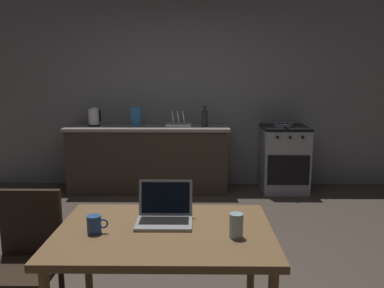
% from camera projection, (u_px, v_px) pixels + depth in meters
% --- Properties ---
extents(ground_plane, '(12.00, 12.00, 0.00)m').
position_uv_depth(ground_plane, '(179.00, 273.00, 3.15)').
color(ground_plane, '#473D33').
extents(back_wall, '(6.40, 0.10, 2.59)m').
position_uv_depth(back_wall, '(208.00, 94.00, 5.52)').
color(back_wall, gray).
rests_on(back_wall, ground_plane).
extents(kitchen_counter, '(2.16, 0.64, 0.89)m').
position_uv_depth(kitchen_counter, '(149.00, 158.00, 5.34)').
color(kitchen_counter, '#382D23').
rests_on(kitchen_counter, ground_plane).
extents(stove_oven, '(0.60, 0.62, 0.89)m').
position_uv_depth(stove_oven, '(284.00, 159.00, 5.32)').
color(stove_oven, gray).
rests_on(stove_oven, ground_plane).
extents(dining_table, '(1.20, 0.84, 0.73)m').
position_uv_depth(dining_table, '(164.00, 242.00, 2.18)').
color(dining_table, brown).
rests_on(dining_table, ground_plane).
extents(chair, '(0.40, 0.40, 0.88)m').
position_uv_depth(chair, '(26.00, 255.00, 2.36)').
color(chair, '#2D2116').
rests_on(chair, ground_plane).
extents(laptop, '(0.32, 0.26, 0.22)m').
position_uv_depth(laptop, '(165.00, 214.00, 2.27)').
color(laptop, '#99999E').
rests_on(laptop, dining_table).
extents(electric_kettle, '(0.17, 0.15, 0.25)m').
position_uv_depth(electric_kettle, '(94.00, 117.00, 5.25)').
color(electric_kettle, black).
rests_on(electric_kettle, kitchen_counter).
extents(bottle, '(0.08, 0.08, 0.27)m').
position_uv_depth(bottle, '(205.00, 117.00, 5.18)').
color(bottle, '#2D2D33').
rests_on(bottle, kitchen_counter).
extents(frying_pan, '(0.27, 0.44, 0.05)m').
position_uv_depth(frying_pan, '(283.00, 125.00, 5.21)').
color(frying_pan, gray).
rests_on(frying_pan, stove_oven).
extents(coffee_mug, '(0.12, 0.08, 0.10)m').
position_uv_depth(coffee_mug, '(95.00, 224.00, 2.11)').
color(coffee_mug, '#264C8C').
rests_on(coffee_mug, dining_table).
extents(drinking_glass, '(0.07, 0.07, 0.13)m').
position_uv_depth(drinking_glass, '(236.00, 225.00, 2.06)').
color(drinking_glass, '#99B7C6').
rests_on(drinking_glass, dining_table).
extents(cereal_box, '(0.13, 0.05, 0.25)m').
position_uv_depth(cereal_box, '(136.00, 116.00, 5.26)').
color(cereal_box, '#3372B2').
rests_on(cereal_box, kitchen_counter).
extents(dish_rack, '(0.34, 0.26, 0.21)m').
position_uv_depth(dish_rack, '(179.00, 123.00, 5.25)').
color(dish_rack, silver).
rests_on(dish_rack, kitchen_counter).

